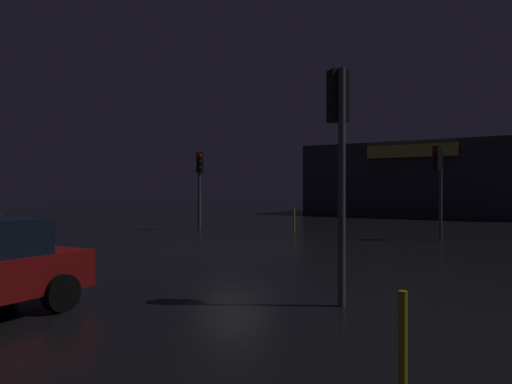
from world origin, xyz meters
name	(u,v)px	position (x,y,z in m)	size (l,w,h in m)	color
ground_plane	(233,249)	(0.00, 0.00, 0.00)	(120.00, 120.00, 0.00)	black
store_building	(423,180)	(1.20, 24.45, 2.75)	(16.86, 7.95, 5.48)	#33383D
traffic_signal_main	(339,133)	(5.85, -5.28, 3.03)	(0.43, 0.42, 4.15)	#595B60
traffic_signal_cross_left	(200,176)	(-5.72, 5.45, 2.71)	(0.42, 0.42, 3.89)	#595B60
traffic_signal_cross_right	(438,171)	(5.46, 6.53, 2.78)	(0.41, 0.43, 3.76)	#595B60
bollard_kerb_a	(294,220)	(-1.09, 6.81, 0.57)	(0.11, 0.11, 1.13)	gold
bollard_kerb_b	(403,340)	(7.69, -8.23, 0.50)	(0.09, 0.09, 1.00)	gold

